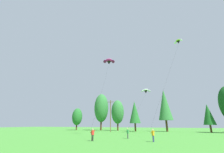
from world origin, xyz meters
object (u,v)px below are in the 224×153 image
kite_flyer_near (93,134)px  kite_flyer_mid (128,132)px  parafoil_kite_mid_white (146,91)px  utility_pole (111,115)px  parafoil_kite_far_lime_white (178,41)px  kite_flyer_far (153,134)px  parafoil_kite_high_magenta (109,62)px

kite_flyer_near → kite_flyer_mid: same height
kite_flyer_near → parafoil_kite_mid_white: 25.55m
utility_pole → parafoil_kite_far_lime_white: (22.65, -2.85, 20.42)m
kite_flyer_mid → parafoil_kite_far_lime_white: (11.37, 17.25, 24.68)m
utility_pole → kite_flyer_far: bearing=-56.1°
parafoil_kite_far_lime_white → kite_flyer_mid: bearing=-123.4°
utility_pole → parafoil_kite_high_magenta: (5.17, -13.96, 12.29)m
parafoil_kite_high_magenta → parafoil_kite_mid_white: (7.06, 11.06, -5.96)m
parafoil_kite_high_magenta → parafoil_kite_mid_white: parafoil_kite_high_magenta is taller
utility_pole → kite_flyer_far: size_ratio=5.90×
kite_flyer_mid → parafoil_kite_far_lime_white: parafoil_kite_far_lime_white is taller
kite_flyer_mid → parafoil_kite_high_magenta: parafoil_kite_high_magenta is taller
kite_flyer_near → parafoil_kite_high_magenta: bearing=101.4°
kite_flyer_near → parafoil_kite_high_magenta: size_ratio=0.10×
parafoil_kite_high_magenta → parafoil_kite_far_lime_white: (17.49, 11.11, 8.13)m
kite_flyer_mid → parafoil_kite_high_magenta: size_ratio=0.10×
utility_pole → parafoil_kite_mid_white: parafoil_kite_mid_white is taller
parafoil_kite_mid_white → parafoil_kite_far_lime_white: size_ratio=0.73×
parafoil_kite_far_lime_white → parafoil_kite_mid_white: bearing=-179.7°
kite_flyer_near → parafoil_kite_mid_white: bearing=78.4°
kite_flyer_mid → kite_flyer_near: bearing=-123.9°
parafoil_kite_mid_white → parafoil_kite_far_lime_white: bearing=0.3°
parafoil_kite_mid_white → utility_pole: bearing=166.7°
utility_pole → parafoil_kite_mid_white: bearing=-13.3°
kite_flyer_near → parafoil_kite_high_magenta: parafoil_kite_high_magenta is taller
utility_pole → parafoil_kite_high_magenta: 19.30m
utility_pole → parafoil_kite_mid_white: size_ratio=0.55×
kite_flyer_far → parafoil_kite_mid_white: parafoil_kite_mid_white is taller
kite_flyer_near → kite_flyer_far: 8.63m
kite_flyer_near → parafoil_kite_far_lime_white: (15.12, 22.83, 24.67)m
kite_flyer_near → parafoil_kite_high_magenta: 20.41m
utility_pole → parafoil_kite_high_magenta: bearing=-69.7°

